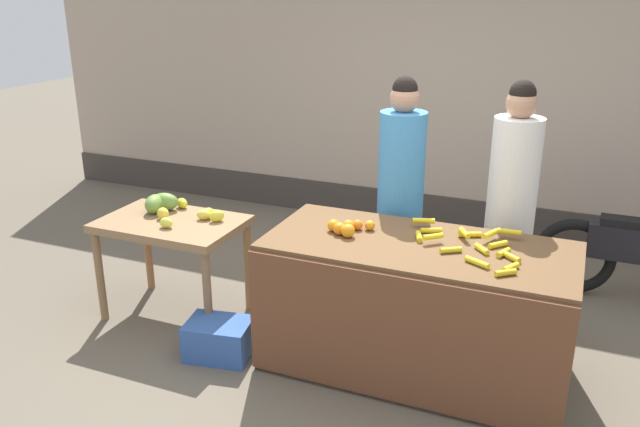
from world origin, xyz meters
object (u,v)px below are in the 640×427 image
at_px(vendor_woman_blue_shirt, 400,200).
at_px(produce_sack, 305,265).
at_px(vendor_woman_white_shirt, 510,211).
at_px(parked_motorcycle, 639,256).
at_px(produce_crate, 219,339).

distance_m(vendor_woman_blue_shirt, produce_sack, 1.04).
relative_size(vendor_woman_white_shirt, parked_motorcycle, 1.16).
xyz_separation_m(produce_crate, produce_sack, (0.16, 1.11, 0.13)).
xyz_separation_m(vendor_woman_blue_shirt, produce_crate, (-0.95, -1.08, -0.80)).
bearing_deg(vendor_woman_white_shirt, parked_motorcycle, 42.30).
distance_m(produce_crate, produce_sack, 1.13).
relative_size(vendor_woman_white_shirt, produce_crate, 4.22).
height_order(vendor_woman_blue_shirt, produce_sack, vendor_woman_blue_shirt).
bearing_deg(produce_crate, vendor_woman_white_shirt, 33.43).
xyz_separation_m(parked_motorcycle, produce_sack, (-2.52, -0.90, -0.14)).
relative_size(vendor_woman_blue_shirt, produce_crate, 4.20).
bearing_deg(parked_motorcycle, vendor_woman_white_shirt, -137.70).
bearing_deg(vendor_woman_white_shirt, produce_sack, -178.46).
height_order(parked_motorcycle, produce_sack, parked_motorcycle).
height_order(vendor_woman_blue_shirt, produce_crate, vendor_woman_blue_shirt).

